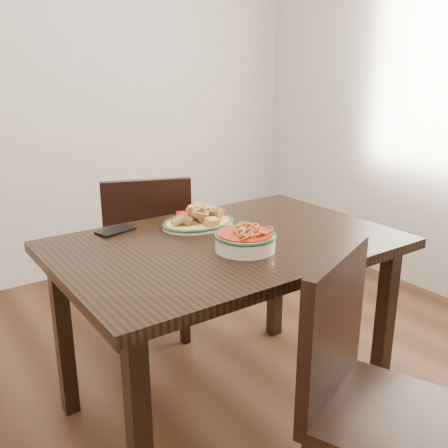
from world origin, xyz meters
TOP-DOWN VIEW (x-y plane):
  - floor at (0.00, 0.00)m, footprint 3.50×3.50m
  - wall_back at (0.00, 1.75)m, footprint 3.50×0.10m
  - dining_table at (0.01, -0.03)m, footprint 1.30×0.86m
  - chair_far at (-0.00, 0.65)m, footprint 0.54×0.54m
  - chair_near at (-0.00, -0.74)m, footprint 0.55×0.55m
  - fish_plate at (0.02, 0.19)m, footprint 0.32×0.25m
  - noodle_bowl at (0.00, -0.16)m, footprint 0.23×0.23m
  - smartphone at (-0.30, 0.31)m, footprint 0.16×0.11m
  - napkin at (0.07, 0.32)m, footprint 0.16×0.15m

SIDE VIEW (x-z plane):
  - floor at x=0.00m, z-range 0.00..0.00m
  - chair_far at x=0.00m, z-range 0.05..0.94m
  - chair_near at x=0.00m, z-range 0.05..0.94m
  - dining_table at x=0.01m, z-range 0.29..1.04m
  - smartphone at x=-0.30m, z-range 0.75..0.76m
  - napkin at x=0.07m, z-range 0.75..0.76m
  - noodle_bowl at x=0.00m, z-range 0.75..0.84m
  - fish_plate at x=0.02m, z-range 0.74..0.85m
  - wall_back at x=0.00m, z-range 0.00..2.60m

